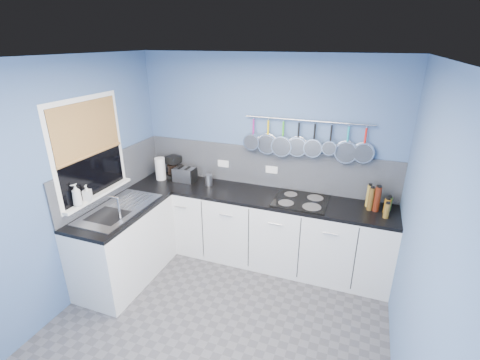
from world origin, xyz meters
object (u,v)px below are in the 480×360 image
Objects in this scene: soap_bottle_a at (77,195)px; soap_bottle_b at (87,193)px; paper_towel at (160,169)px; coffee_maker at (173,167)px; hob at (301,201)px; canister at (209,180)px; toaster at (184,175)px.

soap_bottle_b is at bearing 90.00° from soap_bottle_a.
paper_towel is 0.98× the size of coffee_maker.
soap_bottle_a is 2.40m from hob.
canister is 1.20m from hob.
hob is (2.06, 1.20, -0.26)m from soap_bottle_a.
soap_bottle_a is at bearing -90.00° from soap_bottle_b.
soap_bottle_b is at bearing -152.70° from hob.
soap_bottle_b is 1.44m from canister.
coffee_maker is at bearing 175.83° from hob.
soap_bottle_a reaches higher than paper_towel.
soap_bottle_b reaches higher than paper_towel.
hob is (1.88, -0.03, -0.14)m from paper_towel.
soap_bottle_a is 0.81× the size of paper_towel.
soap_bottle_b is at bearing -99.84° from paper_towel.
soap_bottle_a reaches higher than canister.
hob is (2.06, 1.07, -0.23)m from soap_bottle_b.
soap_bottle_b is at bearing -114.80° from toaster.
soap_bottle_b is 1.24m from coffee_maker.
soap_bottle_a is 0.80× the size of coffee_maker.
hob is (1.55, -0.08, -0.08)m from toaster.
soap_bottle_a is at bearing -98.77° from paper_towel.
soap_bottle_b is 2.33m from hob.
soap_bottle_a is 0.14m from soap_bottle_b.
paper_towel is (0.19, 1.09, -0.09)m from soap_bottle_b.
coffee_maker is at bearing 165.40° from toaster.
hob is at bearing 9.19° from coffee_maker.
toaster is (0.51, 1.28, -0.18)m from soap_bottle_a.
hob is at bearing -3.29° from canister.
soap_bottle_a reaches higher than coffee_maker.
soap_bottle_b is 0.57× the size of coffee_maker.
soap_bottle_b is at bearing -91.69° from coffee_maker.
canister is at bearing 52.63° from soap_bottle_b.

